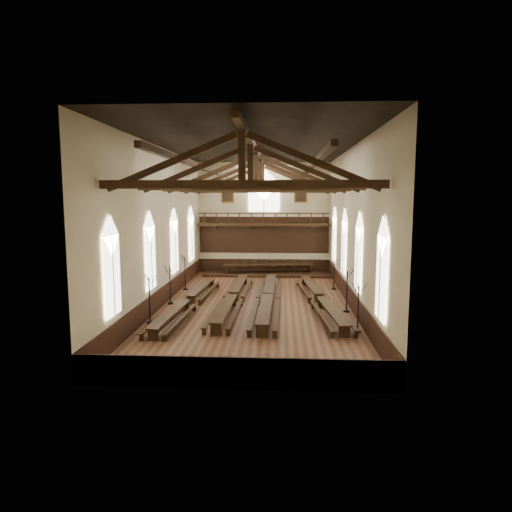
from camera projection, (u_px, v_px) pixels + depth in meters
The scene contains 21 objects.
ground at pixel (256, 305), 29.29m from camera, with size 26.00×26.00×0.00m, color brown.
room_walls at pixel (256, 204), 28.45m from camera, with size 26.00×26.00×26.00m.
wainscot_band at pixel (256, 296), 29.21m from camera, with size 12.00×26.00×1.20m.
side_windows at pixel (256, 247), 28.80m from camera, with size 11.85×19.80×4.50m.
end_window at pixel (264, 193), 41.13m from camera, with size 2.80×0.12×3.80m.
minstrels_gallery at pixel (264, 230), 41.32m from camera, with size 11.80×1.24×3.70m.
portraits at pixel (264, 195), 41.14m from camera, with size 7.75×0.09×1.45m.
roof_trusses at pixel (256, 175), 28.23m from camera, with size 11.70×25.70×2.80m.
refectory_row_a at pixel (188, 300), 28.40m from camera, with size 1.74×13.88×0.69m.
refectory_row_b at pixel (233, 296), 29.49m from camera, with size 1.59×14.18×0.72m.
refectory_row_c at pixel (268, 296), 29.25m from camera, with size 1.63×14.56×0.77m.
refectory_row_d at pixel (320, 298), 29.01m from camera, with size 2.03×14.07×0.70m.
dais at pixel (268, 274), 40.53m from camera, with size 11.40×3.09×0.21m, color black.
high_table at pixel (268, 266), 40.44m from camera, with size 8.12×2.00×0.76m.
high_chairs at pixel (269, 265), 41.23m from camera, with size 6.81×0.52×1.05m.
candelabrum_left_near at pixel (150, 309), 24.86m from camera, with size 0.78×0.84×2.76m.
candelabrum_left_mid at pixel (170, 292), 29.44m from camera, with size 0.77×0.77×2.60m.
candelabrum_left_far at pixel (185, 279), 33.99m from camera, with size 0.70×0.81×2.62m.
candelabrum_right_near at pixel (358, 317), 23.32m from camera, with size 0.75×0.77×2.56m.
candelabrum_right_mid at pixel (347, 299), 27.39m from camera, with size 0.80×0.79×2.67m.
candelabrum_right_far at pixel (334, 280), 34.11m from camera, with size 0.70×0.69×2.34m.
Camera 1 is at (1.60, -28.59, 6.90)m, focal length 32.00 mm.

